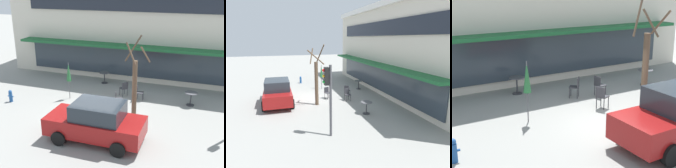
{
  "view_description": "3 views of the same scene",
  "coord_description": "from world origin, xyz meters",
  "views": [
    {
      "loc": [
        5.03,
        -11.91,
        6.43
      ],
      "look_at": [
        -0.17,
        2.7,
        0.87
      ],
      "focal_mm": 45.0,
      "sensor_mm": 36.0,
      "label": 1
    },
    {
      "loc": [
        14.92,
        -1.83,
        4.55
      ],
      "look_at": [
        0.16,
        2.54,
        1.0
      ],
      "focal_mm": 32.0,
      "sensor_mm": 36.0,
      "label": 2
    },
    {
      "loc": [
        -7.18,
        -8.59,
        4.69
      ],
      "look_at": [
        -0.57,
        2.52,
        0.92
      ],
      "focal_mm": 55.0,
      "sensor_mm": 36.0,
      "label": 3
    }
  ],
  "objects": [
    {
      "name": "cafe_chair_2",
      "position": [
        0.57,
        1.56,
        0.53
      ],
      "size": [
        0.52,
        0.52,
        0.89
      ],
      "color": "#333338",
      "rests_on": "ground"
    },
    {
      "name": "fire_hydrant",
      "position": [
        -5.46,
        0.18,
        0.35
      ],
      "size": [
        0.36,
        0.2,
        0.71
      ],
      "color": "#1E4C8C",
      "rests_on": "ground"
    },
    {
      "name": "street_tree",
      "position": [
        1.77,
        0.53,
        1.75
      ],
      "size": [
        1.24,
        1.23,
        4.16
      ],
      "color": "brown",
      "rests_on": "ground"
    },
    {
      "name": "building_facade",
      "position": [
        0.0,
        9.96,
        3.66
      ],
      "size": [
        18.86,
        9.1,
        7.33
      ],
      "color": "beige",
      "rests_on": "ground"
    },
    {
      "name": "patio_umbrella_green_folded",
      "position": [
        -2.5,
        1.77,
        1.63
      ],
      "size": [
        0.28,
        0.28,
        2.2
      ],
      "color": "#4C4C51",
      "rests_on": "ground"
    },
    {
      "name": "cafe_table_streetside",
      "position": [
        -1.53,
        4.99,
        0.52
      ],
      "size": [
        0.7,
        0.7,
        0.76
      ],
      "color": "#333338",
      "rests_on": "ground"
    },
    {
      "name": "cafe_chair_0",
      "position": [
        1.41,
        2.88,
        0.53
      ],
      "size": [
        0.43,
        0.43,
        0.89
      ],
      "color": "#333338",
      "rests_on": "ground"
    },
    {
      "name": "cafe_chair_1",
      "position": [
        0.42,
        3.2,
        0.53
      ],
      "size": [
        0.57,
        0.57,
        0.89
      ],
      "color": "#333338",
      "rests_on": "ground"
    },
    {
      "name": "cafe_table_near_wall",
      "position": [
        4.33,
        3.12,
        0.52
      ],
      "size": [
        0.7,
        0.7,
        0.76
      ],
      "color": "#333338",
      "rests_on": "ground"
    },
    {
      "name": "ground_plane",
      "position": [
        0.0,
        0.0,
        0.0
      ],
      "size": [
        80.0,
        80.0,
        0.0
      ],
      "primitive_type": "plane",
      "color": "gray"
    }
  ]
}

